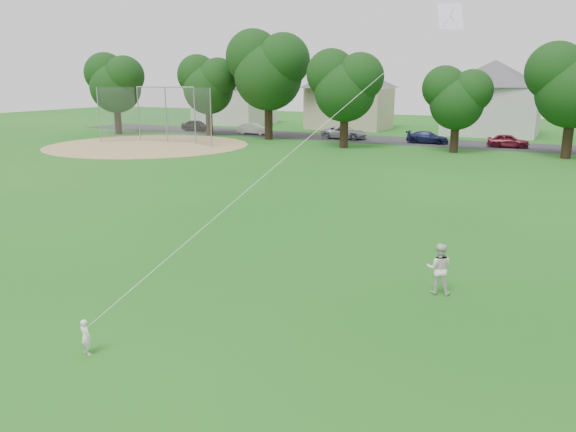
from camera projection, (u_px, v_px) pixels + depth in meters
The scene contains 10 objects.
ground at pixel (202, 310), 14.81m from camera, with size 160.00×160.00×0.00m, color #145815.
street at pixel (474, 145), 51.06m from camera, with size 90.00×7.00×0.01m, color #2D2D30.
dirt_infield at pixel (148, 145), 50.51m from camera, with size 18.00×18.00×0.02m, color #9E7F51.
toddler at pixel (86, 337), 12.36m from camera, with size 0.30×0.20×0.83m, color white.
older_boy at pixel (439, 269), 15.81m from camera, with size 0.72×0.56×1.47m, color silver.
kite at pixel (305, 141), 15.47m from camera, with size 3.06×6.42×14.86m.
baseball_backstop at pixel (163, 115), 52.01m from camera, with size 11.54×3.27×5.08m.
tree_row at pixel (492, 74), 43.89m from camera, with size 81.31×8.81×10.82m.
parked_cars at pixel (537, 142), 47.67m from camera, with size 70.91×2.24×1.29m.
house_row at pixel (501, 89), 58.24m from camera, with size 76.23×13.34×10.41m.
Camera 1 is at (8.32, -11.21, 5.99)m, focal length 35.00 mm.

